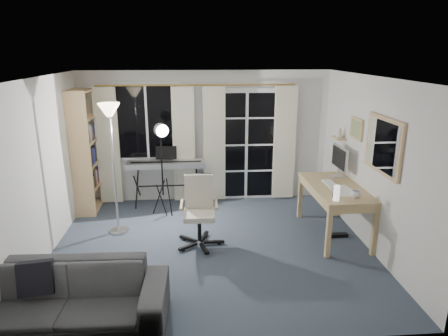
# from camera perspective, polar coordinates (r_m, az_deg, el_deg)

# --- Properties ---
(floor) EXTENTS (4.50, 4.00, 0.02)m
(floor) POSITION_cam_1_polar(r_m,az_deg,el_deg) (5.88, -1.81, -11.33)
(floor) COLOR #323D49
(floor) RESTS_ON ground
(window) EXTENTS (1.20, 0.08, 1.40)m
(window) POSITION_cam_1_polar(r_m,az_deg,el_deg) (7.32, -10.95, 6.49)
(window) COLOR white
(window) RESTS_ON floor
(french_door) EXTENTS (1.32, 0.09, 2.11)m
(french_door) POSITION_cam_1_polar(r_m,az_deg,el_deg) (7.43, 3.19, 3.17)
(french_door) COLOR white
(french_door) RESTS_ON floor
(curtains) EXTENTS (3.60, 0.07, 2.13)m
(curtains) POSITION_cam_1_polar(r_m,az_deg,el_deg) (7.26, -3.68, 3.41)
(curtains) COLOR gold
(curtains) RESTS_ON floor
(bookshelf) EXTENTS (0.37, 1.00, 2.12)m
(bookshelf) POSITION_cam_1_polar(r_m,az_deg,el_deg) (7.38, -19.29, 2.01)
(bookshelf) COLOR tan
(bookshelf) RESTS_ON floor
(torchiere_lamp) EXTENTS (0.33, 0.33, 2.01)m
(torchiere_lamp) POSITION_cam_1_polar(r_m,az_deg,el_deg) (6.06, -15.89, 5.22)
(torchiere_lamp) COLOR #B2B2B7
(torchiere_lamp) RESTS_ON floor
(keyboard_piano) EXTENTS (1.40, 0.68, 1.01)m
(keyboard_piano) POSITION_cam_1_polar(r_m,az_deg,el_deg) (7.19, -8.25, 0.42)
(keyboard_piano) COLOR black
(keyboard_piano) RESTS_ON floor
(studio_light) EXTENTS (0.37, 0.38, 1.64)m
(studio_light) POSITION_cam_1_polar(r_m,az_deg,el_deg) (6.57, -8.91, 3.80)
(studio_light) COLOR black
(studio_light) RESTS_ON floor
(office_chair) EXTENTS (0.67, 0.70, 1.01)m
(office_chair) POSITION_cam_1_polar(r_m,az_deg,el_deg) (5.81, -3.58, -5.18)
(office_chair) COLOR black
(office_chair) RESTS_ON floor
(desk) EXTENTS (0.76, 1.48, 0.79)m
(desk) POSITION_cam_1_polar(r_m,az_deg,el_deg) (6.22, 15.60, -3.35)
(desk) COLOR tan
(desk) RESTS_ON floor
(monitor) EXTENTS (0.19, 0.57, 0.49)m
(monitor) POSITION_cam_1_polar(r_m,az_deg,el_deg) (6.57, 16.17, 1.27)
(monitor) COLOR silver
(monitor) RESTS_ON desk
(desk_clutter) EXTENTS (0.45, 0.89, 0.99)m
(desk_clutter) POSITION_cam_1_polar(r_m,az_deg,el_deg) (6.01, 15.72, -4.78)
(desk_clutter) COLOR white
(desk_clutter) RESTS_ON desk
(mug) EXTENTS (0.13, 0.10, 0.13)m
(mug) POSITION_cam_1_polar(r_m,az_deg,el_deg) (5.76, 18.32, -3.45)
(mug) COLOR silver
(mug) RESTS_ON desk
(wall_mirror) EXTENTS (0.04, 0.94, 0.74)m
(wall_mirror) POSITION_cam_1_polar(r_m,az_deg,el_deg) (5.56, 21.80, 3.01)
(wall_mirror) COLOR tan
(wall_mirror) RESTS_ON floor
(framed_print) EXTENTS (0.03, 0.42, 0.32)m
(framed_print) POSITION_cam_1_polar(r_m,az_deg,el_deg) (6.35, 18.41, 5.36)
(framed_print) COLOR tan
(framed_print) RESTS_ON floor
(wall_shelf) EXTENTS (0.16, 0.30, 0.18)m
(wall_shelf) POSITION_cam_1_polar(r_m,az_deg,el_deg) (6.82, 16.15, 4.62)
(wall_shelf) COLOR tan
(wall_shelf) RESTS_ON floor
(sofa) EXTENTS (2.10, 0.66, 0.81)m
(sofa) POSITION_cam_1_polar(r_m,az_deg,el_deg) (4.53, -22.07, -15.69)
(sofa) COLOR #2E2E30
(sofa) RESTS_ON floor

